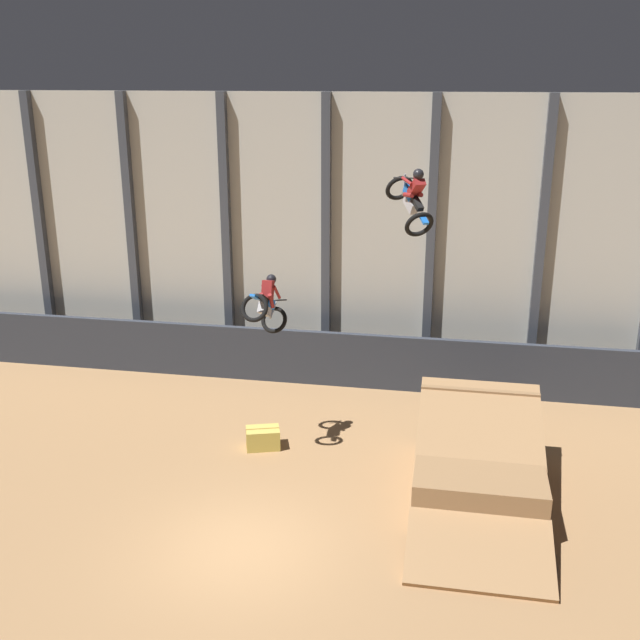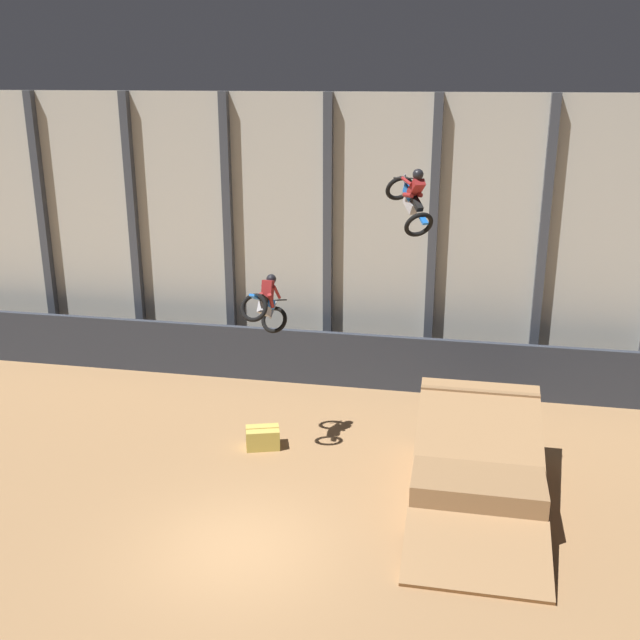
# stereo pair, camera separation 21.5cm
# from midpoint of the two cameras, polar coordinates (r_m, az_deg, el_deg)

# --- Properties ---
(ground_plane) EXTENTS (60.00, 60.00, 0.00)m
(ground_plane) POSITION_cam_midpoint_polar(r_m,az_deg,el_deg) (16.88, -5.83, -16.93)
(ground_plane) COLOR #9E754C
(arena_back_wall) EXTENTS (32.00, 0.40, 9.19)m
(arena_back_wall) POSITION_cam_midpoint_polar(r_m,az_deg,el_deg) (24.66, 0.92, 6.28)
(arena_back_wall) COLOR beige
(arena_back_wall) RESTS_ON ground_plane
(lower_barrier) EXTENTS (31.36, 0.20, 1.81)m
(lower_barrier) POSITION_cam_midpoint_polar(r_m,az_deg,el_deg) (24.37, 0.29, -2.92)
(lower_barrier) COLOR #2D333D
(lower_barrier) RESTS_ON ground_plane
(dirt_ramp) EXTENTS (3.01, 6.07, 2.16)m
(dirt_ramp) POSITION_cam_midpoint_polar(r_m,az_deg,el_deg) (18.86, 12.20, -10.67)
(dirt_ramp) COLOR #966F48
(dirt_ramp) RESTS_ON ground_plane
(rider_bike_left_air) EXTENTS (0.99, 1.77, 1.67)m
(rider_bike_left_air) POSITION_cam_midpoint_polar(r_m,az_deg,el_deg) (19.31, -3.83, 1.13)
(rider_bike_left_air) COLOR black
(rider_bike_right_air) EXTENTS (1.45, 1.82, 1.70)m
(rider_bike_right_air) POSITION_cam_midpoint_polar(r_m,az_deg,el_deg) (18.52, 7.31, 9.13)
(rider_bike_right_air) COLOR black
(hay_bale_trackside) EXTENTS (1.04, 0.85, 0.57)m
(hay_bale_trackside) POSITION_cam_midpoint_polar(r_m,az_deg,el_deg) (20.66, -4.08, -8.94)
(hay_bale_trackside) COLOR #CCB751
(hay_bale_trackside) RESTS_ON ground_plane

